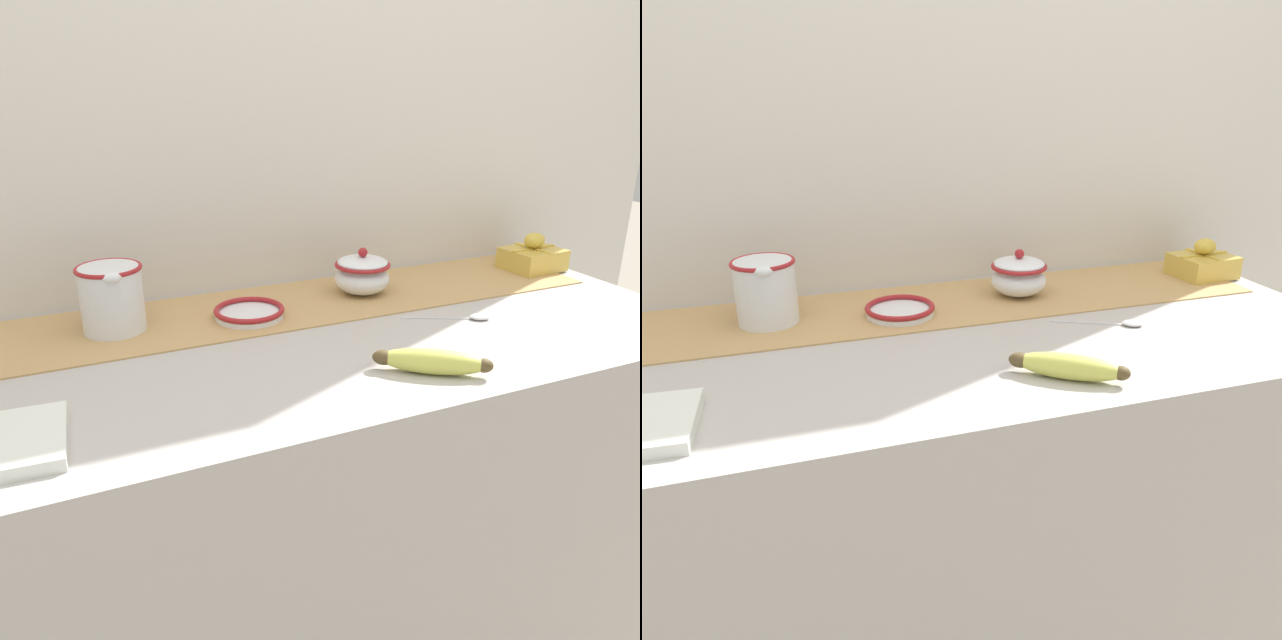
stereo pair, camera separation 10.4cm
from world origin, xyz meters
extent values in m
cube|color=#B7B2AD|center=(0.00, 0.00, 0.46)|extent=(1.37, 0.63, 0.93)
cube|color=silver|center=(0.00, 0.33, 1.20)|extent=(2.17, 0.04, 2.40)
cube|color=tan|center=(0.00, 0.17, 0.93)|extent=(1.26, 0.27, 0.00)
cylinder|color=white|center=(-0.36, 0.17, 0.99)|extent=(0.11, 0.11, 0.12)
torus|color=#A31E23|center=(-0.36, 0.17, 1.04)|extent=(0.12, 0.12, 0.01)
torus|color=white|center=(-0.36, 0.24, 1.00)|extent=(0.06, 0.01, 0.06)
ellipsoid|color=white|center=(-0.36, 0.12, 1.04)|extent=(0.03, 0.02, 0.02)
ellipsoid|color=white|center=(0.14, 0.17, 0.96)|extent=(0.12, 0.12, 0.06)
torus|color=#A31E23|center=(0.14, 0.17, 0.99)|extent=(0.12, 0.12, 0.01)
ellipsoid|color=white|center=(0.14, 0.17, 1.00)|extent=(0.11, 0.11, 0.02)
sphere|color=#A31E23|center=(0.14, 0.17, 1.02)|extent=(0.02, 0.02, 0.02)
cylinder|color=white|center=(-0.12, 0.13, 0.93)|extent=(0.13, 0.13, 0.01)
torus|color=#A31E23|center=(-0.12, 0.13, 0.94)|extent=(0.14, 0.14, 0.01)
ellipsoid|color=#CCD156|center=(0.06, -0.21, 0.95)|extent=(0.16, 0.13, 0.04)
ellipsoid|color=brown|center=(0.00, -0.17, 0.95)|extent=(0.04, 0.04, 0.02)
ellipsoid|color=brown|center=(0.12, -0.26, 0.95)|extent=(0.04, 0.03, 0.02)
cube|color=silver|center=(0.20, -0.02, 0.93)|extent=(0.12, 0.06, 0.00)
ellipsoid|color=silver|center=(0.28, -0.05, 0.93)|extent=(0.05, 0.04, 0.01)
cube|color=white|center=(-0.54, -0.18, 0.93)|extent=(0.16, 0.16, 0.02)
cube|color=gold|center=(0.60, 0.16, 0.95)|extent=(0.14, 0.12, 0.05)
cube|color=gold|center=(0.60, 0.16, 0.98)|extent=(0.13, 0.02, 0.00)
cube|color=gold|center=(0.60, 0.16, 0.98)|extent=(0.02, 0.11, 0.00)
ellipsoid|color=gold|center=(0.60, 0.16, 1.00)|extent=(0.05, 0.04, 0.04)
camera|label=1|loc=(-0.46, -0.94, 1.35)|focal=35.00mm
camera|label=2|loc=(-0.36, -0.98, 1.35)|focal=35.00mm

